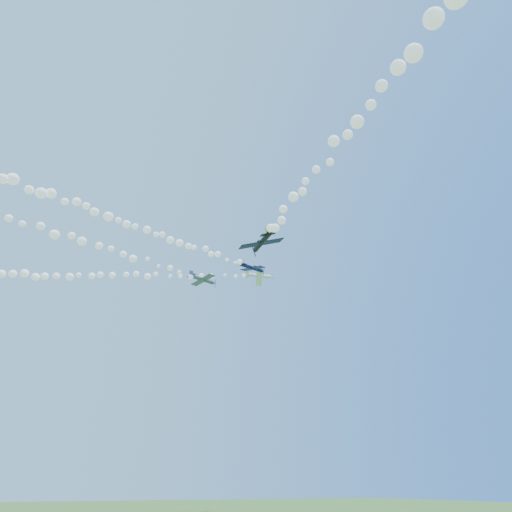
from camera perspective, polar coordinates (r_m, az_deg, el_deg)
name	(u,v)px	position (r m, az deg, el deg)	size (l,w,h in m)	color
plane_white	(259,276)	(109.30, 0.42, -2.64)	(7.25, 7.65, 2.95)	silver
smoke_trail_white	(91,275)	(116.19, -21.14, -2.40)	(74.18, 34.38, 3.13)	white
plane_navy	(252,268)	(100.45, -0.48, -1.60)	(7.35, 7.61, 2.27)	#0E103D
smoke_trail_navy	(101,214)	(85.56, -19.93, 5.33)	(66.36, 18.71, 2.89)	white
plane_grey	(203,279)	(89.11, -7.13, -3.13)	(6.66, 7.06, 1.97)	#3E495A
smoke_trail_grey	(24,223)	(78.19, -28.56, 3.94)	(62.69, 18.84, 3.05)	white
plane_black	(261,243)	(69.62, 0.71, 1.79)	(7.38, 7.48, 2.98)	black
smoke_trail_black	(440,12)	(43.68, 23.32, 27.67)	(8.67, 77.70, 3.01)	white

